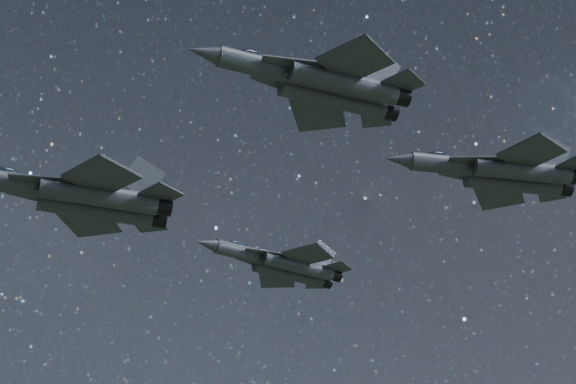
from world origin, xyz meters
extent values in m
cylinder|color=#2C3137|center=(-14.15, 0.71, 142.75)|extent=(7.59, 2.97, 1.56)
ellipsoid|color=black|center=(-15.33, 0.48, 143.50)|extent=(2.55, 1.49, 0.77)
cube|color=#2C3137|center=(-9.03, 1.72, 142.70)|extent=(8.36, 3.06, 1.30)
cylinder|color=#2C3137|center=(-8.44, 0.81, 142.25)|extent=(8.57, 3.16, 1.56)
cylinder|color=#2C3137|center=(-8.83, 2.78, 142.25)|extent=(8.57, 3.16, 1.56)
cylinder|color=black|center=(-3.92, 1.70, 142.25)|extent=(1.56, 1.67, 1.44)
cylinder|color=black|center=(-4.30, 3.67, 142.25)|extent=(1.56, 1.67, 1.44)
cube|color=#2C3137|center=(-12.12, -0.27, 142.63)|extent=(5.22, 1.12, 0.12)
cube|color=#2C3137|center=(-12.64, 2.39, 142.63)|extent=(5.25, 2.99, 0.12)
cube|color=#2C3137|center=(-8.17, -1.59, 142.45)|extent=(5.73, 5.75, 0.20)
cube|color=#2C3137|center=(-9.49, 5.11, 142.45)|extent=(5.10, 5.39, 0.20)
cube|color=#2C3137|center=(-4.06, 0.35, 142.45)|extent=(3.39, 3.41, 0.15)
cube|color=#2C3137|center=(-4.95, 4.87, 142.45)|extent=(2.99, 3.12, 0.15)
cube|color=#2C3137|center=(-5.54, 1.13, 144.15)|extent=(3.49, 0.62, 3.57)
cube|color=#2C3137|center=(-6.02, 3.59, 144.15)|extent=(3.40, 1.10, 3.57)
cylinder|color=#2C3137|center=(3.59, 16.82, 146.29)|extent=(6.42, 3.65, 1.35)
cone|color=#2C3137|center=(-0.25, 15.26, 146.29)|extent=(2.37, 1.90, 1.21)
ellipsoid|color=black|center=(2.63, 16.43, 146.93)|extent=(2.24, 1.61, 0.66)
cube|color=#2C3137|center=(7.74, 18.51, 146.24)|extent=(7.04, 3.87, 1.12)
cylinder|color=#2C3137|center=(8.39, 17.84, 145.85)|extent=(7.22, 3.98, 1.35)
cylinder|color=#2C3137|center=(7.74, 19.44, 145.85)|extent=(7.22, 3.98, 1.35)
cylinder|color=black|center=(12.06, 19.34, 145.85)|extent=(1.51, 1.57, 1.24)
cylinder|color=black|center=(11.41, 20.94, 145.85)|extent=(1.51, 1.57, 1.24)
cube|color=#2C3137|center=(5.46, 16.33, 146.18)|extent=(4.58, 1.80, 0.10)
cube|color=#2C3137|center=(4.59, 18.48, 146.18)|extent=(4.27, 3.25, 0.10)
cube|color=#2C3137|center=(9.01, 15.86, 146.03)|extent=(4.93, 4.83, 0.17)
cube|color=#2C3137|center=(6.79, 21.29, 146.03)|extent=(3.86, 4.22, 0.17)
cube|color=#2C3137|center=(12.16, 18.17, 146.03)|extent=(2.92, 2.89, 0.13)
cube|color=#2C3137|center=(10.67, 21.85, 146.03)|extent=(2.26, 2.41, 0.13)
cube|color=#2C3137|center=(10.78, 18.59, 147.49)|extent=(2.91, 1.03, 3.07)
cube|color=#2C3137|center=(9.97, 20.58, 147.49)|extent=(2.74, 1.48, 3.07)
cylinder|color=#2C3137|center=(2.30, -12.71, 144.30)|extent=(6.43, 2.79, 1.33)
cone|color=#2C3137|center=(-1.66, -13.69, 144.30)|extent=(2.27, 1.64, 1.19)
ellipsoid|color=black|center=(1.31, -12.96, 144.94)|extent=(2.18, 1.35, 0.65)
cube|color=#2C3137|center=(6.60, -11.66, 144.26)|extent=(7.08, 2.90, 1.11)
cylinder|color=#2C3137|center=(7.13, -12.40, 143.87)|extent=(7.25, 2.99, 1.33)
cylinder|color=#2C3137|center=(6.73, -10.75, 143.87)|extent=(7.25, 2.99, 1.33)
cylinder|color=black|center=(10.93, -11.47, 143.87)|extent=(1.37, 1.45, 1.22)
cylinder|color=black|center=(10.53, -9.82, 143.87)|extent=(1.37, 1.45, 1.22)
cube|color=#2C3137|center=(4.06, -13.46, 144.20)|extent=(4.46, 1.15, 0.10)
cube|color=#2C3137|center=(3.52, -11.23, 144.20)|extent=(4.41, 2.70, 0.10)
cube|color=#2C3137|center=(7.45, -14.43, 144.04)|extent=(4.88, 4.87, 0.17)
cube|color=#2C3137|center=(6.07, -8.81, 144.04)|extent=(4.21, 4.48, 0.17)
cube|color=#2C3137|center=(10.86, -12.63, 144.04)|extent=(2.88, 2.89, 0.13)
cube|color=#2C3137|center=(9.93, -8.83, 144.04)|extent=(2.47, 2.59, 0.13)
cube|color=#2C3137|center=(9.58, -12.02, 145.49)|extent=(2.95, 0.60, 3.03)
cube|color=#2C3137|center=(9.07, -9.96, 145.49)|extent=(2.85, 1.07, 3.03)
cylinder|color=#2C3137|center=(18.76, 1.95, 147.73)|extent=(7.14, 1.89, 1.49)
cone|color=#2C3137|center=(14.19, 1.69, 147.73)|extent=(2.36, 1.47, 1.34)
ellipsoid|color=black|center=(17.62, 1.88, 148.45)|extent=(2.33, 1.13, 0.74)
cube|color=#2C3137|center=(23.72, 2.23, 147.68)|extent=(7.90, 1.88, 1.24)
cylinder|color=#2C3137|center=(24.15, 1.30, 147.25)|extent=(8.09, 1.95, 1.49)
cylinder|color=#2C3137|center=(24.04, 3.21, 147.25)|extent=(8.09, 1.95, 1.49)
cylinder|color=black|center=(28.54, 1.55, 147.25)|extent=(1.32, 1.44, 1.37)
cylinder|color=black|center=(28.43, 3.46, 147.25)|extent=(1.32, 1.44, 1.37)
cube|color=#2C3137|center=(20.55, 0.76, 147.62)|extent=(5.06, 1.71, 0.11)
cube|color=#2C3137|center=(20.40, 3.33, 147.62)|extent=(5.07, 2.24, 0.11)
cube|color=#2C3137|center=(24.09, -1.00, 147.44)|extent=(5.33, 5.45, 0.19)
cube|color=#2C3137|center=(23.72, 5.49, 147.44)|extent=(5.15, 5.34, 0.19)
cube|color=#2C3137|center=(28.23, 0.29, 147.44)|extent=(3.14, 3.20, 0.14)
cube|color=#2C3137|center=(27.98, 4.68, 147.44)|extent=(3.03, 3.12, 0.14)
cube|color=#2C3137|center=(26.93, 1.22, 149.07)|extent=(3.32, 0.47, 3.40)
cube|color=#2C3137|center=(26.79, 3.61, 149.07)|extent=(3.31, 0.61, 3.40)
camera|label=1|loc=(-1.81, -55.31, 110.06)|focal=55.00mm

